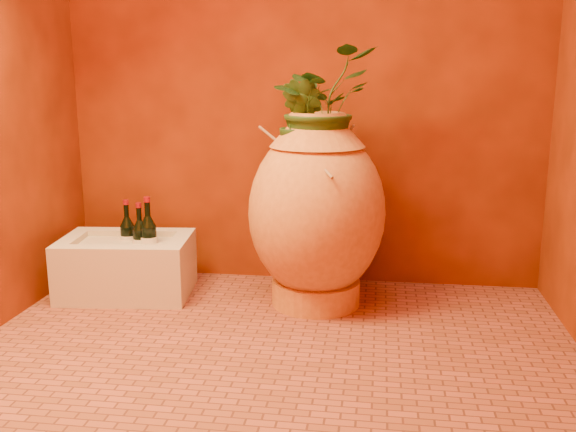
% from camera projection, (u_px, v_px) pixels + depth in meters
% --- Properties ---
extents(floor, '(2.50, 2.50, 0.00)m').
position_uv_depth(floor, '(271.00, 355.00, 2.58)').
color(floor, brown).
rests_on(floor, ground).
extents(wall_back, '(2.50, 0.02, 2.50)m').
position_uv_depth(wall_back, '(303.00, 44.00, 3.27)').
color(wall_back, '#501A04').
rests_on(wall_back, ground).
extents(amphora, '(0.72, 0.72, 0.93)m').
position_uv_depth(amphora, '(317.00, 211.00, 3.05)').
color(amphora, gold).
rests_on(amphora, floor).
extents(stone_basin, '(0.68, 0.50, 0.30)m').
position_uv_depth(stone_basin, '(127.00, 267.00, 3.26)').
color(stone_basin, beige).
rests_on(stone_basin, floor).
extents(wine_bottle_a, '(0.08, 0.08, 0.31)m').
position_uv_depth(wine_bottle_a, '(140.00, 241.00, 3.25)').
color(wine_bottle_a, black).
rests_on(wine_bottle_a, stone_basin).
extents(wine_bottle_b, '(0.08, 0.08, 0.31)m').
position_uv_depth(wine_bottle_b, '(128.00, 238.00, 3.31)').
color(wine_bottle_b, black).
rests_on(wine_bottle_b, stone_basin).
extents(wine_bottle_c, '(0.08, 0.08, 0.34)m').
position_uv_depth(wine_bottle_c, '(149.00, 240.00, 3.23)').
color(wine_bottle_c, black).
rests_on(wine_bottle_c, stone_basin).
extents(wall_tap, '(0.07, 0.15, 0.17)m').
position_uv_depth(wall_tap, '(310.00, 119.00, 3.26)').
color(wall_tap, '#A47E25').
rests_on(wall_tap, wall_back).
extents(plant_main, '(0.63, 0.64, 0.53)m').
position_uv_depth(plant_main, '(320.00, 105.00, 2.96)').
color(plant_main, '#204217').
rests_on(plant_main, amphora).
extents(plant_side, '(0.28, 0.28, 0.40)m').
position_uv_depth(plant_side, '(301.00, 123.00, 2.92)').
color(plant_side, '#204217').
rests_on(plant_side, amphora).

